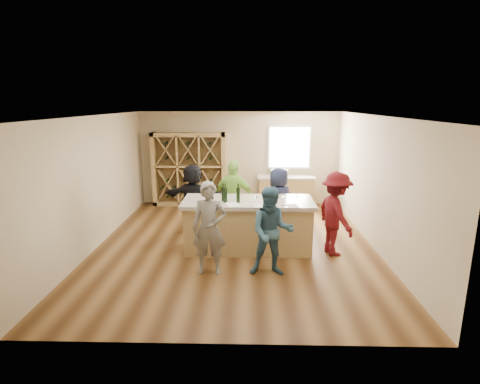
{
  "coord_description": "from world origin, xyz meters",
  "views": [
    {
      "loc": [
        0.3,
        -7.77,
        3.08
      ],
      "look_at": [
        0.1,
        0.2,
        1.15
      ],
      "focal_mm": 28.0,
      "sensor_mm": 36.0,
      "label": 1
    }
  ],
  "objects_px": {
    "person_near_left": "(209,228)",
    "wine_bottle_d": "(225,195)",
    "wine_bottle_c": "(223,194)",
    "person_far_right": "(279,201)",
    "wine_bottle_a": "(209,194)",
    "sink": "(279,173)",
    "wine_bottle_b": "(212,197)",
    "tasting_counter_base": "(248,226)",
    "wine_rack": "(189,169)",
    "person_server": "(335,214)",
    "person_far_mid": "(234,198)",
    "wine_bottle_e": "(238,195)",
    "person_near_right": "(272,232)",
    "person_far_left": "(193,198)"
  },
  "relations": [
    {
      "from": "wine_bottle_d",
      "to": "person_server",
      "type": "height_order",
      "value": "person_server"
    },
    {
      "from": "tasting_counter_base",
      "to": "person_near_left",
      "type": "bearing_deg",
      "value": -120.86
    },
    {
      "from": "wine_bottle_d",
      "to": "person_far_mid",
      "type": "height_order",
      "value": "person_far_mid"
    },
    {
      "from": "person_server",
      "to": "person_far_right",
      "type": "height_order",
      "value": "person_server"
    },
    {
      "from": "wine_bottle_c",
      "to": "person_server",
      "type": "height_order",
      "value": "person_server"
    },
    {
      "from": "wine_bottle_d",
      "to": "person_far_mid",
      "type": "relative_size",
      "value": 0.17
    },
    {
      "from": "person_far_right",
      "to": "person_server",
      "type": "bearing_deg",
      "value": 103.02
    },
    {
      "from": "person_server",
      "to": "person_far_left",
      "type": "distance_m",
      "value": 3.39
    },
    {
      "from": "tasting_counter_base",
      "to": "wine_bottle_a",
      "type": "distance_m",
      "value": 1.1
    },
    {
      "from": "wine_bottle_a",
      "to": "wine_bottle_c",
      "type": "xyz_separation_m",
      "value": [
        0.29,
        0.04,
        -0.02
      ]
    },
    {
      "from": "person_near_right",
      "to": "wine_bottle_b",
      "type": "bearing_deg",
      "value": 142.86
    },
    {
      "from": "wine_bottle_d",
      "to": "person_far_right",
      "type": "xyz_separation_m",
      "value": [
        1.17,
        1.15,
        -0.43
      ]
    },
    {
      "from": "person_near_left",
      "to": "person_near_right",
      "type": "height_order",
      "value": "person_near_left"
    },
    {
      "from": "wine_bottle_b",
      "to": "wine_bottle_e",
      "type": "distance_m",
      "value": 0.54
    },
    {
      "from": "person_near_left",
      "to": "wine_bottle_d",
      "type": "bearing_deg",
      "value": 77.25
    },
    {
      "from": "tasting_counter_base",
      "to": "person_far_right",
      "type": "distance_m",
      "value": 1.24
    },
    {
      "from": "person_far_left",
      "to": "wine_bottle_b",
      "type": "bearing_deg",
      "value": 121.72
    },
    {
      "from": "wine_rack",
      "to": "person_server",
      "type": "height_order",
      "value": "wine_rack"
    },
    {
      "from": "wine_rack",
      "to": "person_near_right",
      "type": "height_order",
      "value": "wine_rack"
    },
    {
      "from": "sink",
      "to": "person_far_left",
      "type": "height_order",
      "value": "person_far_left"
    },
    {
      "from": "wine_rack",
      "to": "wine_bottle_c",
      "type": "xyz_separation_m",
      "value": [
        1.27,
        -3.57,
        0.13
      ]
    },
    {
      "from": "wine_bottle_d",
      "to": "wine_bottle_e",
      "type": "height_order",
      "value": "wine_bottle_e"
    },
    {
      "from": "sink",
      "to": "wine_bottle_b",
      "type": "distance_m",
      "value": 4.08
    },
    {
      "from": "wine_bottle_c",
      "to": "person_near_left",
      "type": "bearing_deg",
      "value": -99.44
    },
    {
      "from": "wine_bottle_e",
      "to": "person_far_right",
      "type": "xyz_separation_m",
      "value": [
        0.92,
        1.15,
        -0.44
      ]
    },
    {
      "from": "person_server",
      "to": "person_far_mid",
      "type": "xyz_separation_m",
      "value": [
        -2.11,
        1.17,
        0.02
      ]
    },
    {
      "from": "person_near_left",
      "to": "person_far_left",
      "type": "bearing_deg",
      "value": 106.07
    },
    {
      "from": "person_far_right",
      "to": "wine_bottle_c",
      "type": "bearing_deg",
      "value": 11.49
    },
    {
      "from": "wine_bottle_e",
      "to": "wine_bottle_a",
      "type": "bearing_deg",
      "value": 172.9
    },
    {
      "from": "person_far_mid",
      "to": "wine_bottle_e",
      "type": "bearing_deg",
      "value": 118.06
    },
    {
      "from": "wine_bottle_a",
      "to": "wine_bottle_b",
      "type": "xyz_separation_m",
      "value": [
        0.07,
        -0.19,
        -0.02
      ]
    },
    {
      "from": "wine_bottle_a",
      "to": "tasting_counter_base",
      "type": "bearing_deg",
      "value": 7.82
    },
    {
      "from": "wine_bottle_d",
      "to": "person_server",
      "type": "distance_m",
      "value": 2.27
    },
    {
      "from": "wine_bottle_d",
      "to": "person_near_right",
      "type": "distance_m",
      "value": 1.42
    },
    {
      "from": "wine_bottle_b",
      "to": "wine_bottle_e",
      "type": "relative_size",
      "value": 0.94
    },
    {
      "from": "tasting_counter_base",
      "to": "sink",
      "type": "bearing_deg",
      "value": 74.96
    },
    {
      "from": "wine_rack",
      "to": "person_far_mid",
      "type": "xyz_separation_m",
      "value": [
        1.45,
        -2.55,
        -0.21
      ]
    },
    {
      "from": "person_server",
      "to": "wine_bottle_e",
      "type": "bearing_deg",
      "value": 71.55
    },
    {
      "from": "person_near_right",
      "to": "person_far_left",
      "type": "bearing_deg",
      "value": 127.94
    },
    {
      "from": "sink",
      "to": "wine_bottle_a",
      "type": "bearing_deg",
      "value": -115.93
    },
    {
      "from": "tasting_counter_base",
      "to": "wine_bottle_e",
      "type": "bearing_deg",
      "value": -137.5
    },
    {
      "from": "wine_rack",
      "to": "person_far_left",
      "type": "distance_m",
      "value": 2.42
    },
    {
      "from": "person_near_right",
      "to": "person_far_left",
      "type": "height_order",
      "value": "person_far_left"
    },
    {
      "from": "wine_rack",
      "to": "wine_bottle_e",
      "type": "bearing_deg",
      "value": -66.8
    },
    {
      "from": "person_near_right",
      "to": "person_server",
      "type": "xyz_separation_m",
      "value": [
        1.35,
        0.99,
        0.05
      ]
    },
    {
      "from": "person_server",
      "to": "wine_rack",
      "type": "bearing_deg",
      "value": 26.39
    },
    {
      "from": "tasting_counter_base",
      "to": "person_far_right",
      "type": "xyz_separation_m",
      "value": [
        0.71,
        0.97,
        0.3
      ]
    },
    {
      "from": "wine_bottle_e",
      "to": "person_near_right",
      "type": "relative_size",
      "value": 0.19
    },
    {
      "from": "wine_rack",
      "to": "person_server",
      "type": "bearing_deg",
      "value": -46.29
    },
    {
      "from": "wine_bottle_c",
      "to": "person_far_right",
      "type": "bearing_deg",
      "value": 40.26
    }
  ]
}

